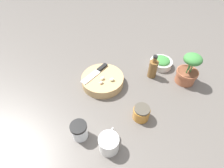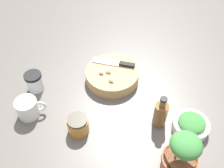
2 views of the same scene
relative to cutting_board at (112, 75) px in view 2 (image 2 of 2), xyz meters
name	(u,v)px [view 2 (image 2 of 2)]	position (x,y,z in m)	size (l,w,h in m)	color
ground_plane	(113,97)	(-0.01, 0.10, -0.02)	(5.00, 5.00, 0.00)	#56514C
cutting_board	(112,75)	(0.00, 0.00, 0.00)	(0.23, 0.23, 0.05)	tan
chef_knife	(116,63)	(-0.01, -0.05, 0.03)	(0.19, 0.06, 0.01)	black
garlic_cloves	(108,75)	(0.01, 0.03, 0.03)	(0.07, 0.08, 0.02)	silver
herb_bowl	(191,125)	(-0.31, 0.23, 0.00)	(0.13, 0.13, 0.06)	silver
spice_jar	(34,82)	(0.32, 0.08, 0.02)	(0.07, 0.07, 0.08)	silver
coffee_mug	(28,108)	(0.30, 0.22, 0.01)	(0.11, 0.08, 0.08)	silver
honey_jar	(78,125)	(0.10, 0.27, 0.01)	(0.08, 0.08, 0.07)	#BC7A2D
oil_bottle	(160,114)	(-0.19, 0.21, 0.03)	(0.05, 0.05, 0.14)	brown
potted_herb	(181,158)	(-0.24, 0.39, 0.05)	(0.11, 0.11, 0.18)	#A35B3D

